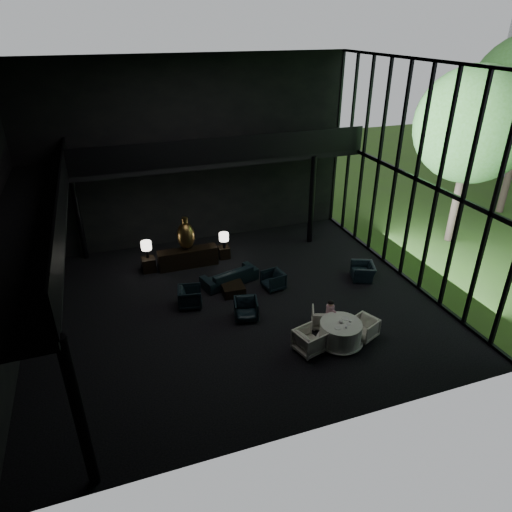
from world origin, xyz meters
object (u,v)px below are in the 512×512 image
object	(u,v)px
table_lamp_left	(146,246)
lounge_armchair_east	(273,280)
console	(188,258)
dining_table	(340,334)
side_table_right	(224,252)
coffee_table	(233,289)
sofa	(229,272)
lounge_armchair_south	(246,308)
child	(330,308)
dining_chair_west	(310,339)
dining_chair_north	(323,317)
table_lamp_right	(224,237)
window_armchair	(363,270)
lounge_armchair_west	(190,295)
side_table_left	(149,264)
dining_chair_east	(364,327)
bronze_urn	(186,235)

from	to	relation	value
table_lamp_left	lounge_armchair_east	xyz separation A→B (m)	(4.29, -3.03, -0.70)
console	dining_table	xyz separation A→B (m)	(3.49, -6.59, -0.06)
side_table_right	coffee_table	size ratio (longest dim) A/B	0.63
sofa	lounge_armchair_south	xyz separation A→B (m)	(-0.14, -2.48, -0.04)
dining_table	child	size ratio (longest dim) A/B	2.55
console	dining_chair_west	distance (m)	7.06
dining_table	dining_chair_north	xyz separation A→B (m)	(-0.12, 0.98, 0.03)
table_lamp_right	dining_chair_west	bearing A→B (deg)	-83.30
window_armchair	dining_chair_north	world-z (taller)	window_armchair
lounge_armchair_south	window_armchair	xyz separation A→B (m)	(5.19, 1.05, -0.04)
lounge_armchair_west	window_armchair	size ratio (longest dim) A/B	1.00
table_lamp_right	lounge_armchair_west	size ratio (longest dim) A/B	0.78
sofa	lounge_armchair_west	size ratio (longest dim) A/B	2.70
side_table_right	lounge_armchair_east	xyz separation A→B (m)	(1.09, -3.05, 0.12)
lounge_armchair_east	lounge_armchair_south	world-z (taller)	lounge_armchair_south
window_armchair	child	distance (m)	3.67
dining_chair_north	lounge_armchair_south	bearing A→B (deg)	-5.44
side_table_left	console	bearing A→B (deg)	-4.85
lounge_armchair_south	side_table_right	bearing A→B (deg)	96.82
table_lamp_left	dining_table	xyz separation A→B (m)	(5.09, -6.81, -0.75)
coffee_table	dining_table	bearing A→B (deg)	-59.15
window_armchair	dining_chair_west	xyz separation A→B (m)	(-3.89, -3.35, 0.07)
table_lamp_right	child	bearing A→B (deg)	-71.56
side_table_right	child	size ratio (longest dim) A/B	0.87
lounge_armchair_west	child	xyz separation A→B (m)	(4.10, -2.76, 0.30)
dining_table	child	bearing A→B (deg)	85.17
sofa	dining_chair_east	world-z (taller)	sofa
dining_chair_west	side_table_left	bearing A→B (deg)	15.22
table_lamp_left	dining_chair_east	bearing A→B (deg)	-48.79
sofa	lounge_armchair_west	world-z (taller)	sofa
lounge_armchair_south	dining_table	xyz separation A→B (m)	(2.39, -2.25, -0.09)
table_lamp_left	lounge_armchair_west	size ratio (longest dim) A/B	0.80
side_table_left	window_armchair	bearing A→B (deg)	-23.49
side_table_right	lounge_armchair_west	distance (m)	3.87
side_table_right	child	distance (m)	6.30
console	dining_table	size ratio (longest dim) A/B	1.64
console	lounge_armchair_east	world-z (taller)	console
bronze_urn	side_table_right	xyz separation A→B (m)	(1.60, 0.13, -1.10)
coffee_table	child	bearing A→B (deg)	-51.63
sofa	coffee_table	size ratio (longest dim) A/B	2.93
coffee_table	dining_chair_north	world-z (taller)	dining_chair_north
side_table_right	dining_table	size ratio (longest dim) A/B	0.34
bronze_urn	dining_chair_east	distance (m)	8.04
sofa	lounge_armchair_west	bearing A→B (deg)	16.17
dining_chair_west	child	world-z (taller)	child
lounge_armchair_west	coffee_table	world-z (taller)	lounge_armchair_west
console	coffee_table	bearing A→B (deg)	-66.86
table_lamp_left	window_armchair	distance (m)	8.67
side_table_left	sofa	bearing A→B (deg)	-35.17
lounge_armchair_west	dining_chair_west	xyz separation A→B (m)	(2.94, -3.68, 0.02)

